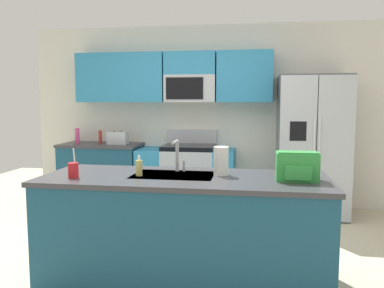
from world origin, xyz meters
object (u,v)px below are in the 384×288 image
toaster (118,138)px  backpack (297,166)px  range_oven (186,177)px  drink_cup_red (73,170)px  pepper_mill (100,137)px  refrigerator (312,146)px  sink_faucet (177,153)px  paper_towel_roll (221,161)px  bottle_pink (77,136)px  soap_dispenser (139,168)px

toaster → backpack: backpack is taller
range_oven → drink_cup_red: 2.57m
pepper_mill → drink_cup_red: size_ratio=0.79×
refrigerator → sink_faucet: size_ratio=6.56×
range_oven → sink_faucet: bearing=-82.3°
refrigerator → paper_towel_roll: refrigerator is taller
pepper_mill → paper_towel_roll: paper_towel_roll is taller
refrigerator → sink_faucet: refrigerator is taller
pepper_mill → paper_towel_roll: size_ratio=0.80×
sink_faucet → backpack: (1.00, -0.23, -0.05)m
drink_cup_red → backpack: drink_cup_red is taller
refrigerator → pepper_mill: refrigerator is taller
drink_cup_red → paper_towel_roll: size_ratio=1.00×
refrigerator → toaster: (-2.69, 0.02, 0.07)m
pepper_mill → sink_faucet: sink_faucet is taller
range_oven → toaster: bearing=-177.0°
refrigerator → bottle_pink: size_ratio=8.36×
refrigerator → paper_towel_roll: size_ratio=7.71×
paper_towel_roll → backpack: size_ratio=0.75×
sink_faucet → drink_cup_red: sink_faucet is taller
backpack → drink_cup_red: bearing=-174.8°
bottle_pink → sink_faucet: size_ratio=0.78×
sink_faucet → paper_towel_roll: 0.40m
range_oven → backpack: backpack is taller
refrigerator → pepper_mill: 2.97m
toaster → soap_dispenser: bearing=-66.3°
sink_faucet → drink_cup_red: (-0.78, -0.39, -0.11)m
toaster → pepper_mill: size_ratio=1.46×
toaster → soap_dispenser: (0.99, -2.26, -0.02)m
soap_dispenser → refrigerator: bearing=52.8°
refrigerator → sink_faucet: 2.46m
drink_cup_red → soap_dispenser: (0.50, 0.16, 0.01)m
pepper_mill → sink_faucet: size_ratio=0.68×
range_oven → toaster: size_ratio=4.86×
soap_dispenser → paper_towel_roll: size_ratio=0.71×
refrigerator → bottle_pink: refrigerator is taller
toaster → range_oven: bearing=3.0°
soap_dispenser → paper_towel_roll: paper_towel_roll is taller
drink_cup_red → soap_dispenser: size_ratio=1.42×
pepper_mill → backpack: 3.44m
backpack → toaster: bearing=135.1°
refrigerator → paper_towel_roll: (-1.03, -2.10, 0.09)m
range_oven → refrigerator: refrigerator is taller
pepper_mill → backpack: (2.55, -2.30, 0.02)m
toaster → bottle_pink: 0.64m
backpack → range_oven: bearing=119.0°
pepper_mill → drink_cup_red: (0.77, -2.47, -0.03)m
toaster → drink_cup_red: (0.49, -2.42, -0.03)m
bottle_pink → paper_towel_roll: bearing=-43.3°
refrigerator → soap_dispenser: 2.81m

